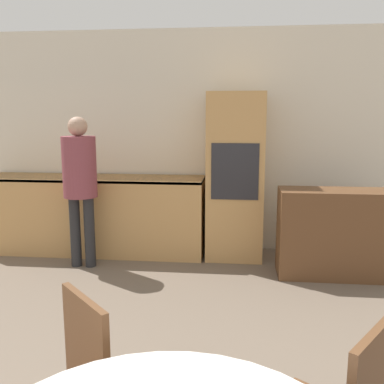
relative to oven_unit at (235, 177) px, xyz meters
name	(u,v)px	position (x,y,z in m)	size (l,w,h in m)	color
wall_back	(210,142)	(-0.31, 0.34, 0.37)	(6.98, 0.05, 2.60)	silver
kitchen_counter	(94,213)	(-1.65, -0.01, -0.46)	(2.60, 0.60, 0.90)	tan
oven_unit	(235,177)	(0.00, 0.00, 0.00)	(0.63, 0.59, 1.86)	tan
sideboard	(334,233)	(1.00, -0.52, -0.49)	(1.10, 0.45, 0.88)	brown
person_standing	(80,176)	(-1.61, -0.52, 0.05)	(0.35, 0.35, 1.60)	#262628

